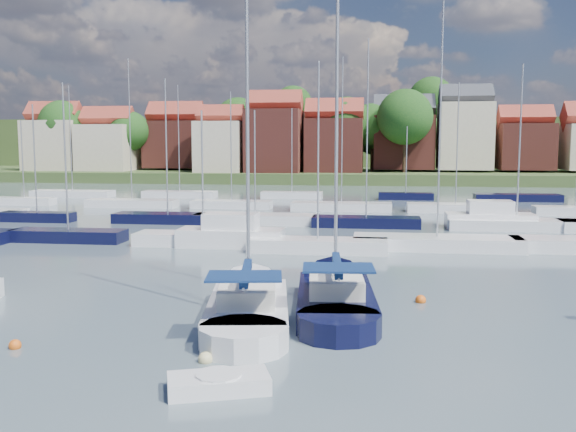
# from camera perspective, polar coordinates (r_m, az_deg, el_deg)

# --- Properties ---
(ground) EXTENTS (260.00, 260.00, 0.00)m
(ground) POSITION_cam_1_polar(r_m,az_deg,el_deg) (62.00, 3.85, 0.12)
(ground) COLOR #485862
(ground) RESTS_ON ground
(sailboat_centre) EXTENTS (4.76, 11.78, 15.57)m
(sailboat_centre) POSITION_cam_1_polar(r_m,az_deg,el_deg) (26.67, -3.43, -7.70)
(sailboat_centre) COLOR silver
(sailboat_centre) RESTS_ON ground
(sailboat_navy) EXTENTS (4.14, 11.85, 16.08)m
(sailboat_navy) POSITION_cam_1_polar(r_m,az_deg,el_deg) (28.24, 4.16, -6.91)
(sailboat_navy) COLOR black
(sailboat_navy) RESTS_ON ground
(tender) EXTENTS (3.08, 2.16, 0.61)m
(tender) POSITION_cam_1_polar(r_m,az_deg,el_deg) (18.57, -6.19, -14.58)
(tender) COLOR silver
(tender) RESTS_ON ground
(buoy_c) EXTENTS (0.42, 0.42, 0.42)m
(buoy_c) POSITION_cam_1_polar(r_m,az_deg,el_deg) (23.95, -23.09, -10.77)
(buoy_c) COLOR #D85914
(buoy_c) RESTS_ON ground
(buoy_d) EXTENTS (0.46, 0.46, 0.46)m
(buoy_d) POSITION_cam_1_polar(r_m,az_deg,el_deg) (20.97, -7.36, -12.76)
(buoy_d) COLOR beige
(buoy_d) RESTS_ON ground
(buoy_e) EXTENTS (0.46, 0.46, 0.46)m
(buoy_e) POSITION_cam_1_polar(r_m,az_deg,el_deg) (28.71, 11.71, -7.53)
(buoy_e) COLOR #D85914
(buoy_e) RESTS_ON ground
(marina_field) EXTENTS (79.62, 41.41, 15.93)m
(marina_field) POSITION_cam_1_polar(r_m,az_deg,el_deg) (57.03, 5.42, -0.01)
(marina_field) COLOR silver
(marina_field) RESTS_ON ground
(far_shore_town) EXTENTS (212.46, 90.00, 22.27)m
(far_shore_town) POSITION_cam_1_polar(r_m,az_deg,el_deg) (154.17, 7.08, 5.63)
(far_shore_town) COLOR #43562B
(far_shore_town) RESTS_ON ground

